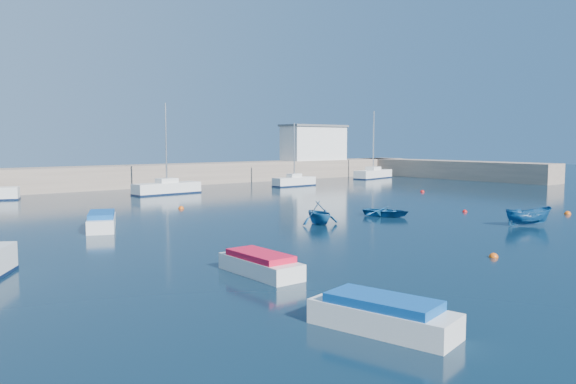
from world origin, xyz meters
TOP-DOWN VIEW (x-y plane):
  - ground at (0.00, 0.00)m, footprint 220.00×220.00m
  - back_wall at (0.00, 46.00)m, footprint 96.00×4.50m
  - right_arm at (44.00, 32.00)m, footprint 4.50×32.00m
  - harbor_office at (30.00, 46.00)m, footprint 10.00×4.00m
  - sailboat_6 at (0.23, 35.53)m, footprint 7.20×2.41m
  - sailboat_7 at (17.04, 35.14)m, footprint 5.75×1.73m
  - sailboat_8 at (35.27, 38.80)m, footprint 7.76×3.53m
  - motorboat_0 at (-13.27, 1.11)m, footprint 1.51×4.13m
  - motorboat_1 at (-13.81, 16.76)m, footprint 3.19×4.68m
  - motorboat_3 at (-14.63, -6.60)m, footprint 2.40×4.49m
  - dinghy_center at (4.38, 9.66)m, footprint 3.49×3.98m
  - dinghy_left at (-1.98, 9.90)m, footprint 3.02×3.32m
  - dinghy_right at (8.00, 0.89)m, footprint 3.30×2.62m
  - buoy_0 at (-2.81, -3.07)m, footprint 0.43×0.43m
  - buoy_1 at (11.00, 7.51)m, footprint 0.38×0.38m
  - buoy_2 at (15.80, 1.91)m, footprint 0.49×0.49m
  - buoy_3 at (-4.87, 23.17)m, footprint 0.47×0.47m
  - buoy_4 at (22.46, 20.20)m, footprint 0.46×0.46m

SIDE VIEW (x-z plane):
  - ground at x=0.00m, z-range 0.00..0.00m
  - buoy_0 at x=-2.81m, z-range -0.22..0.22m
  - buoy_1 at x=11.00m, z-range -0.19..0.19m
  - buoy_2 at x=15.80m, z-range -0.24..0.24m
  - buoy_3 at x=-4.87m, z-range -0.23..0.23m
  - buoy_4 at x=22.46m, z-range -0.23..0.23m
  - dinghy_center at x=4.38m, z-range 0.00..0.69m
  - motorboat_0 at x=-13.27m, z-range -0.03..0.89m
  - motorboat_3 at x=-14.63m, z-range -0.03..0.97m
  - motorboat_1 at x=-13.81m, z-range -0.03..1.05m
  - sailboat_7 at x=17.04m, z-range -3.22..4.42m
  - dinghy_right at x=8.00m, z-range 0.00..1.21m
  - sailboat_6 at x=0.23m, z-range -4.01..5.31m
  - sailboat_8 at x=35.27m, z-range -4.24..5.60m
  - dinghy_left at x=-1.98m, z-range 0.00..1.51m
  - back_wall at x=0.00m, z-range 0.00..2.60m
  - right_arm at x=44.00m, z-range 0.00..2.60m
  - harbor_office at x=30.00m, z-range 2.60..7.60m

